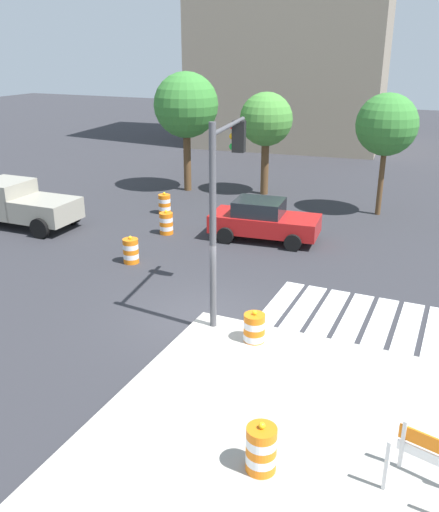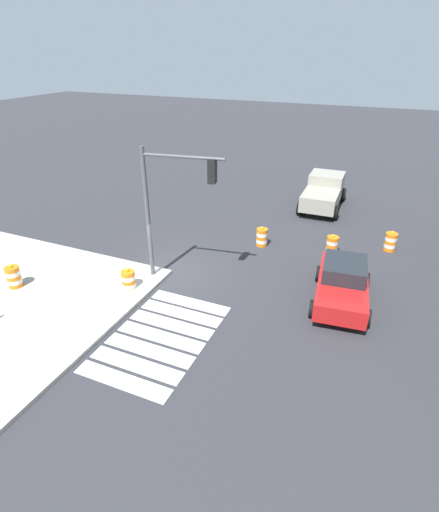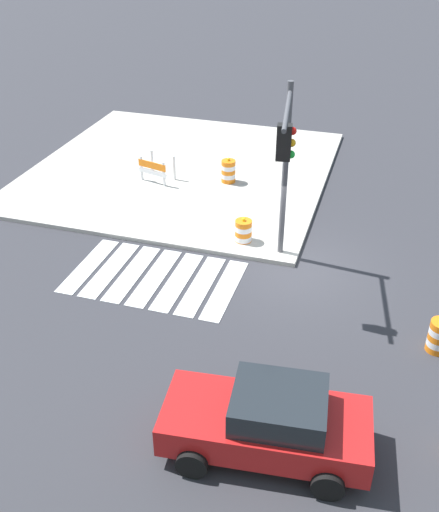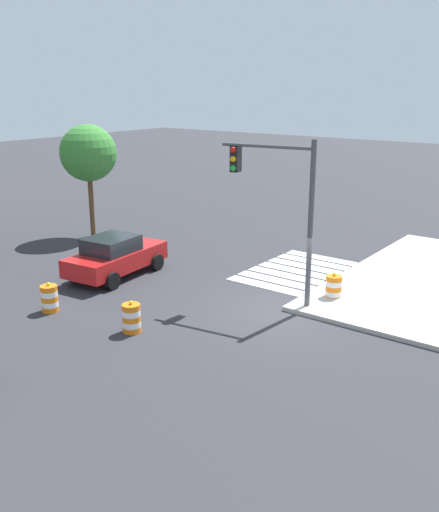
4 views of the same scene
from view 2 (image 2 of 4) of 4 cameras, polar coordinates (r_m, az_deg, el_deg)
name	(u,v)px [view 2 (image 2 of 4)]	position (r m, az deg, el deg)	size (l,w,h in m)	color
ground_plane	(172,273)	(17.89, -6.78, -2.44)	(120.00, 120.00, 0.00)	#2D2D33
crosswalk_stripes	(161,337)	(14.29, -8.37, -11.31)	(5.10, 3.20, 0.02)	silver
sports_car	(343,283)	(16.25, 17.14, -3.63)	(4.47, 2.48, 1.63)	red
pickup_truck	(324,191)	(25.91, 14.71, 8.97)	(5.19, 2.43, 1.92)	gray
traffic_barrel_near_corner	(262,237)	(20.14, 6.06, 2.69)	(0.56, 0.56, 1.02)	orange
traffic_barrel_crosswalk_end	(129,281)	(16.74, -12.82, -3.48)	(0.56, 0.56, 1.02)	orange
traffic_barrel_median_near	(390,242)	(21.27, 23.19, 1.88)	(0.56, 0.56, 1.02)	orange
traffic_barrel_median_far	(332,245)	(19.94, 15.75, 1.47)	(0.56, 0.56, 1.02)	orange
traffic_barrel_on_sidewalk	(14,277)	(18.35, -27.28, -2.65)	(0.56, 0.56, 1.02)	orange
traffic_light_pole	(173,193)	(15.69, -6.64, 8.87)	(0.79, 3.26, 5.50)	#4C4C51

